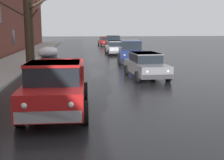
{
  "coord_description": "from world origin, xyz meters",
  "views": [
    {
      "loc": [
        -1.45,
        0.08,
        2.8
      ],
      "look_at": [
        -0.25,
        10.92,
        0.87
      ],
      "focal_mm": 47.35,
      "sensor_mm": 36.0,
      "label": 1
    }
  ],
  "objects_px": {
    "bare_tree_mid_block": "(27,17)",
    "sedan_grey_parked_kerbside_close": "(146,65)",
    "bare_tree_far_down_block": "(31,25)",
    "sedan_silver_parked_far_down_block": "(116,47)",
    "sedan_red_at_far_intersection": "(105,41)",
    "pickup_truck_red_approaching_near_lane": "(56,87)",
    "suv_darkblue_parked_kerbside_mid": "(130,51)",
    "suv_black_queued_behind_truck": "(113,42)"
  },
  "relations": [
    {
      "from": "pickup_truck_red_approaching_near_lane",
      "to": "sedan_silver_parked_far_down_block",
      "type": "relative_size",
      "value": 1.13
    },
    {
      "from": "suv_darkblue_parked_kerbside_mid",
      "to": "suv_black_queued_behind_truck",
      "type": "xyz_separation_m",
      "value": [
        0.28,
        14.89,
        0.0
      ]
    },
    {
      "from": "bare_tree_mid_block",
      "to": "sedan_red_at_far_intersection",
      "type": "bearing_deg",
      "value": 74.32
    },
    {
      "from": "sedan_grey_parked_kerbside_close",
      "to": "suv_darkblue_parked_kerbside_mid",
      "type": "bearing_deg",
      "value": 86.95
    },
    {
      "from": "suv_darkblue_parked_kerbside_mid",
      "to": "suv_black_queued_behind_truck",
      "type": "distance_m",
      "value": 14.89
    },
    {
      "from": "bare_tree_mid_block",
      "to": "suv_darkblue_parked_kerbside_mid",
      "type": "relative_size",
      "value": 1.49
    },
    {
      "from": "bare_tree_far_down_block",
      "to": "suv_black_queued_behind_truck",
      "type": "bearing_deg",
      "value": 65.51
    },
    {
      "from": "pickup_truck_red_approaching_near_lane",
      "to": "sedan_red_at_far_intersection",
      "type": "distance_m",
      "value": 36.66
    },
    {
      "from": "sedan_grey_parked_kerbside_close",
      "to": "suv_black_queued_behind_truck",
      "type": "height_order",
      "value": "suv_black_queued_behind_truck"
    },
    {
      "from": "sedan_silver_parked_far_down_block",
      "to": "sedan_grey_parked_kerbside_close",
      "type": "bearing_deg",
      "value": -90.47
    },
    {
      "from": "pickup_truck_red_approaching_near_lane",
      "to": "suv_black_queued_behind_truck",
      "type": "relative_size",
      "value": 1.03
    },
    {
      "from": "bare_tree_mid_block",
      "to": "suv_black_queued_behind_truck",
      "type": "xyz_separation_m",
      "value": [
        7.68,
        18.47,
        -2.49
      ]
    },
    {
      "from": "suv_darkblue_parked_kerbside_mid",
      "to": "sedan_silver_parked_far_down_block",
      "type": "distance_m",
      "value": 7.59
    },
    {
      "from": "bare_tree_mid_block",
      "to": "sedan_grey_parked_kerbside_close",
      "type": "bearing_deg",
      "value": -28.3
    },
    {
      "from": "suv_darkblue_parked_kerbside_mid",
      "to": "sedan_grey_parked_kerbside_close",
      "type": "bearing_deg",
      "value": -93.05
    },
    {
      "from": "suv_black_queued_behind_truck",
      "to": "suv_darkblue_parked_kerbside_mid",
      "type": "bearing_deg",
      "value": -91.08
    },
    {
      "from": "sedan_grey_parked_kerbside_close",
      "to": "sedan_red_at_far_intersection",
      "type": "xyz_separation_m",
      "value": [
        0.32,
        29.88,
        -0.0
      ]
    },
    {
      "from": "pickup_truck_red_approaching_near_lane",
      "to": "suv_darkblue_parked_kerbside_mid",
      "type": "relative_size",
      "value": 1.11
    },
    {
      "from": "sedan_silver_parked_far_down_block",
      "to": "suv_black_queued_behind_truck",
      "type": "relative_size",
      "value": 0.92
    },
    {
      "from": "bare_tree_far_down_block",
      "to": "sedan_silver_parked_far_down_block",
      "type": "distance_m",
      "value": 12.12
    },
    {
      "from": "suv_black_queued_behind_truck",
      "to": "bare_tree_far_down_block",
      "type": "bearing_deg",
      "value": -114.49
    },
    {
      "from": "bare_tree_far_down_block",
      "to": "sedan_silver_parked_far_down_block",
      "type": "xyz_separation_m",
      "value": [
        7.13,
        9.55,
        -2.21
      ]
    },
    {
      "from": "suv_darkblue_parked_kerbside_mid",
      "to": "sedan_silver_parked_far_down_block",
      "type": "bearing_deg",
      "value": 92.02
    },
    {
      "from": "bare_tree_far_down_block",
      "to": "sedan_red_at_far_intersection",
      "type": "height_order",
      "value": "bare_tree_far_down_block"
    },
    {
      "from": "bare_tree_far_down_block",
      "to": "sedan_grey_parked_kerbside_close",
      "type": "relative_size",
      "value": 1.25
    },
    {
      "from": "sedan_grey_parked_kerbside_close",
      "to": "suv_darkblue_parked_kerbside_mid",
      "type": "xyz_separation_m",
      "value": [
        0.39,
        7.35,
        0.23
      ]
    },
    {
      "from": "bare_tree_far_down_block",
      "to": "sedan_grey_parked_kerbside_close",
      "type": "xyz_separation_m",
      "value": [
        7.01,
        -5.38,
        -2.21
      ]
    },
    {
      "from": "pickup_truck_red_approaching_near_lane",
      "to": "suv_darkblue_parked_kerbside_mid",
      "type": "xyz_separation_m",
      "value": [
        4.88,
        13.82,
        0.11
      ]
    },
    {
      "from": "bare_tree_mid_block",
      "to": "sedan_silver_parked_far_down_block",
      "type": "height_order",
      "value": "bare_tree_mid_block"
    },
    {
      "from": "bare_tree_far_down_block",
      "to": "sedan_silver_parked_far_down_block",
      "type": "bearing_deg",
      "value": 53.27
    },
    {
      "from": "bare_tree_mid_block",
      "to": "bare_tree_far_down_block",
      "type": "bearing_deg",
      "value": 90.04
    },
    {
      "from": "sedan_grey_parked_kerbside_close",
      "to": "suv_darkblue_parked_kerbside_mid",
      "type": "height_order",
      "value": "suv_darkblue_parked_kerbside_mid"
    },
    {
      "from": "bare_tree_mid_block",
      "to": "sedan_grey_parked_kerbside_close",
      "type": "height_order",
      "value": "bare_tree_mid_block"
    },
    {
      "from": "sedan_silver_parked_far_down_block",
      "to": "suv_black_queued_behind_truck",
      "type": "height_order",
      "value": "suv_black_queued_behind_truck"
    },
    {
      "from": "bare_tree_mid_block",
      "to": "bare_tree_far_down_block",
      "type": "xyz_separation_m",
      "value": [
        -0.0,
        1.61,
        -0.52
      ]
    },
    {
      "from": "sedan_grey_parked_kerbside_close",
      "to": "pickup_truck_red_approaching_near_lane",
      "type": "bearing_deg",
      "value": -124.72
    },
    {
      "from": "suv_darkblue_parked_kerbside_mid",
      "to": "pickup_truck_red_approaching_near_lane",
      "type": "bearing_deg",
      "value": -109.43
    },
    {
      "from": "sedan_red_at_far_intersection",
      "to": "bare_tree_mid_block",
      "type": "bearing_deg",
      "value": -105.68
    },
    {
      "from": "bare_tree_mid_block",
      "to": "pickup_truck_red_approaching_near_lane",
      "type": "bearing_deg",
      "value": -76.17
    },
    {
      "from": "sedan_grey_parked_kerbside_close",
      "to": "sedan_red_at_far_intersection",
      "type": "distance_m",
      "value": 29.88
    },
    {
      "from": "sedan_grey_parked_kerbside_close",
      "to": "sedan_silver_parked_far_down_block",
      "type": "height_order",
      "value": "same"
    },
    {
      "from": "pickup_truck_red_approaching_near_lane",
      "to": "sedan_red_at_far_intersection",
      "type": "bearing_deg",
      "value": 82.47
    }
  ]
}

